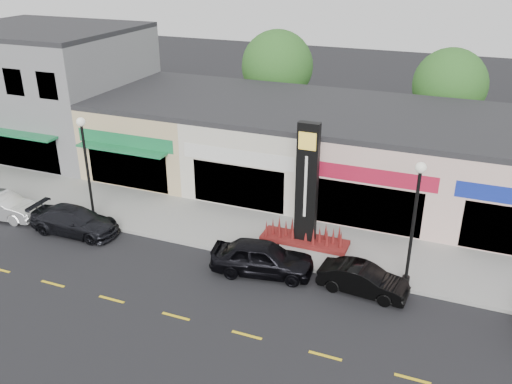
% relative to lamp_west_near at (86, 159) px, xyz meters
% --- Properties ---
extents(ground, '(120.00, 120.00, 0.00)m').
position_rel_lamp_west_near_xyz_m(ground, '(8.00, -2.50, -3.48)').
color(ground, black).
rests_on(ground, ground).
extents(sidewalk, '(52.00, 4.30, 0.15)m').
position_rel_lamp_west_near_xyz_m(sidewalk, '(8.00, 1.85, -3.40)').
color(sidewalk, gray).
rests_on(sidewalk, ground).
extents(curb, '(52.00, 0.20, 0.15)m').
position_rel_lamp_west_near_xyz_m(curb, '(8.00, -0.40, -3.40)').
color(curb, gray).
rests_on(curb, ground).
extents(building_grey_2story, '(12.00, 10.95, 8.30)m').
position_rel_lamp_west_near_xyz_m(building_grey_2story, '(-10.00, 8.98, 0.67)').
color(building_grey_2story, slate).
rests_on(building_grey_2story, ground).
extents(shop_beige, '(7.00, 10.85, 4.80)m').
position_rel_lamp_west_near_xyz_m(shop_beige, '(-0.50, 8.96, -1.08)').
color(shop_beige, tan).
rests_on(shop_beige, ground).
extents(shop_cream, '(7.00, 10.01, 4.80)m').
position_rel_lamp_west_near_xyz_m(shop_cream, '(6.50, 8.97, -1.08)').
color(shop_cream, beige).
rests_on(shop_cream, ground).
extents(shop_pink_w, '(7.00, 10.01, 4.80)m').
position_rel_lamp_west_near_xyz_m(shop_pink_w, '(13.50, 8.97, -1.08)').
color(shop_pink_w, '#C6A696').
rests_on(shop_pink_w, ground).
extents(tree_rear_west, '(5.20, 5.20, 7.83)m').
position_rel_lamp_west_near_xyz_m(tree_rear_west, '(4.00, 17.00, 1.74)').
color(tree_rear_west, '#382619').
rests_on(tree_rear_west, ground).
extents(tree_rear_mid, '(4.80, 4.80, 7.29)m').
position_rel_lamp_west_near_xyz_m(tree_rear_mid, '(16.00, 17.00, 1.41)').
color(tree_rear_mid, '#382619').
rests_on(tree_rear_mid, ground).
extents(lamp_west_near, '(0.44, 0.44, 5.47)m').
position_rel_lamp_west_near_xyz_m(lamp_west_near, '(0.00, 0.00, 0.00)').
color(lamp_west_near, black).
rests_on(lamp_west_near, sidewalk).
extents(lamp_east_near, '(0.44, 0.44, 5.47)m').
position_rel_lamp_west_near_xyz_m(lamp_east_near, '(16.00, 0.00, 0.00)').
color(lamp_east_near, black).
rests_on(lamp_east_near, sidewalk).
extents(pylon_sign, '(4.20, 1.30, 6.00)m').
position_rel_lamp_west_near_xyz_m(pylon_sign, '(11.00, 1.70, -1.20)').
color(pylon_sign, '#5C0F18').
rests_on(pylon_sign, sidewalk).
extents(car_white_van, '(1.83, 4.23, 1.36)m').
position_rel_lamp_west_near_xyz_m(car_white_van, '(-4.70, -1.48, -2.80)').
color(car_white_van, white).
rests_on(car_white_van, ground).
extents(car_dark_sedan, '(2.03, 4.66, 1.33)m').
position_rel_lamp_west_near_xyz_m(car_dark_sedan, '(-0.04, -1.40, -2.81)').
color(car_dark_sedan, black).
rests_on(car_dark_sedan, ground).
extents(car_black_sedan, '(2.54, 4.75, 1.54)m').
position_rel_lamp_west_near_xyz_m(car_black_sedan, '(10.00, -1.34, -2.71)').
color(car_black_sedan, black).
rests_on(car_black_sedan, ground).
extents(car_black_conv, '(1.60, 3.80, 1.22)m').
position_rel_lamp_west_near_xyz_m(car_black_conv, '(14.40, -1.16, -2.87)').
color(car_black_conv, black).
rests_on(car_black_conv, ground).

